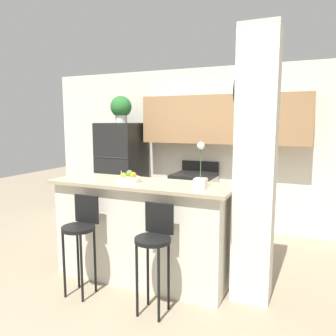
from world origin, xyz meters
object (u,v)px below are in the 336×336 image
stove_range (194,202)px  bar_stool_left (81,230)px  orchid_vase (201,175)px  fruit_bowl (129,178)px  potted_plant_on_fridge (121,108)px  bar_stool_right (155,242)px  refrigerator (122,173)px

stove_range → bar_stool_left: size_ratio=1.09×
stove_range → bar_stool_left: (-0.39, -2.25, 0.19)m
orchid_vase → fruit_bowl: size_ratio=1.75×
stove_range → potted_plant_on_fridge: 1.94m
bar_stool_right → potted_plant_on_fridge: size_ratio=2.24×
stove_range → orchid_vase: orchid_vase is taller
orchid_vase → fruit_bowl: bearing=176.2°
fruit_bowl → stove_range: bearing=86.3°
refrigerator → stove_range: (1.26, 0.05, -0.38)m
bar_stool_left → bar_stool_right: bearing=0.0°
stove_range → fruit_bowl: 1.91m
refrigerator → fruit_bowl: 2.10m
potted_plant_on_fridge → bar_stool_right: bearing=-52.9°
bar_stool_left → refrigerator: bearing=111.5°
bar_stool_right → orchid_vase: size_ratio=2.22×
stove_range → bar_stool_left: bearing=-99.9°
fruit_bowl → bar_stool_right: bearing=-41.4°
potted_plant_on_fridge → orchid_vase: 2.75m
bar_stool_left → potted_plant_on_fridge: size_ratio=2.24×
stove_range → bar_stool_left: 2.29m
orchid_vase → bar_stool_right: bearing=-124.8°
bar_stool_left → fruit_bowl: bearing=59.0°
bar_stool_right → fruit_bowl: size_ratio=3.89×
bar_stool_left → bar_stool_right: same height
bar_stool_left → orchid_vase: 1.29m
bar_stool_left → bar_stool_right: 0.80m
potted_plant_on_fridge → orchid_vase: bearing=-42.6°
bar_stool_left → fruit_bowl: (0.28, 0.46, 0.47)m
bar_stool_right → fruit_bowl: (-0.52, 0.46, 0.47)m
refrigerator → potted_plant_on_fridge: (-0.00, 0.00, 1.09)m
potted_plant_on_fridge → bar_stool_left: bearing=-68.5°
refrigerator → fruit_bowl: bearing=-56.7°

